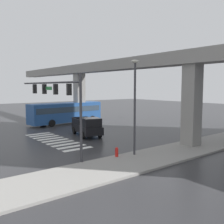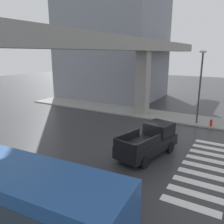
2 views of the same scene
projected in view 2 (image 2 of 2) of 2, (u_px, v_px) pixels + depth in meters
name	position (u px, v px, depth m)	size (l,w,h in m)	color
ground_plane	(136.00, 151.00, 16.78)	(120.00, 120.00, 0.00)	#2D2D30
crosswalk_stripes	(205.00, 167.00, 14.46)	(9.35, 2.80, 0.01)	silver
elevated_overpass	(93.00, 50.00, 16.80)	(58.36, 1.91, 8.42)	gray
sidewalk_east	(157.00, 115.00, 26.26)	(4.00, 36.00, 0.15)	gray
pickup_truck	(150.00, 141.00, 16.04)	(5.40, 2.99, 2.08)	black
street_lamp_near_corner	(201.00, 79.00, 21.93)	(0.44, 0.70, 7.24)	#38383D
fire_hydrant	(211.00, 123.00, 21.94)	(0.24, 0.24, 0.85)	red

